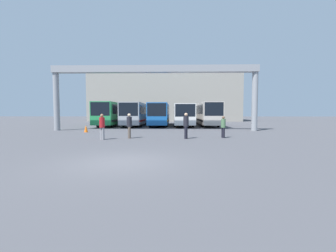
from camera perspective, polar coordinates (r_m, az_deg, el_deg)
name	(u,v)px	position (r m, az deg, el deg)	size (l,w,h in m)	color
ground_plane	(121,162)	(8.84, -11.92, -9.01)	(200.00, 200.00, 0.00)	#47474C
building_backdrop	(165,96)	(53.07, -0.72, 7.73)	(32.81, 12.00, 11.71)	gray
overhead_gantry	(154,78)	(23.80, -3.49, 12.11)	(21.33, 0.80, 6.73)	gray
bus_slot_0	(113,113)	(33.10, -13.90, 3.29)	(2.53, 10.93, 3.23)	#268C4C
bus_slot_1	(136,113)	(32.30, -8.15, 3.29)	(2.54, 10.77, 3.17)	#999EA5
bus_slot_2	(160,113)	(32.61, -2.08, 3.26)	(2.49, 12.18, 3.10)	#1959A5
bus_slot_3	(183,114)	(32.37, 3.87, 3.16)	(2.60, 11.77, 3.00)	silver
bus_slot_4	(206,113)	(33.01, 9.72, 3.32)	(2.44, 12.41, 3.21)	beige
pedestrian_mid_right	(223,126)	(17.24, 13.85, -0.09)	(0.34, 0.34, 1.62)	black
pedestrian_far_center	(186,125)	(16.23, 4.59, 0.23)	(0.39, 0.39, 1.86)	black
pedestrian_near_left	(102,126)	(16.26, -16.41, -0.02)	(0.37, 0.37, 1.80)	gray
pedestrian_near_right	(129,125)	(16.70, -9.80, 0.21)	(0.38, 0.38, 1.82)	brown
traffic_cone	(86,129)	(22.95, -20.12, -0.64)	(0.37, 0.37, 0.69)	orange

